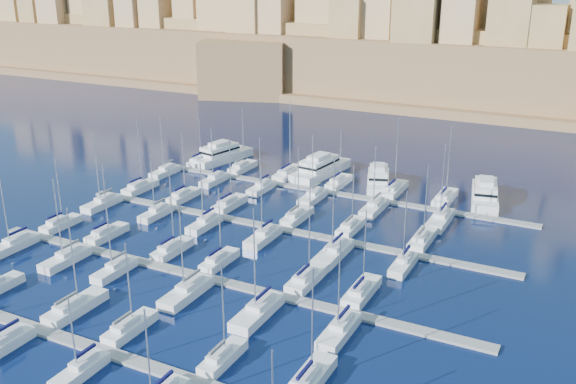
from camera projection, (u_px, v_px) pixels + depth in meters
The scene contains 52 objects.
ground at pixel (250, 250), 106.19m from camera, with size 600.00×600.00×0.00m, color black.
pontoon_near at pixel (109, 353), 77.54m from camera, with size 84.00×2.00×0.40m, color slate.
pontoon_mid_near at pixel (210, 279), 96.04m from camera, with size 84.00×2.00×0.40m, color slate.
pontoon_mid_far at pixel (278, 228), 114.54m from camera, with size 84.00×2.00×0.40m, color slate.
pontoon_far at pixel (328, 192), 133.03m from camera, with size 84.00×2.00×0.40m, color slate.
sailboat_2 at pixel (75, 307), 86.95m from camera, with size 2.94×9.80×15.27m.
sailboat_3 at pixel (130, 327), 82.12m from camera, with size 2.53×8.43×12.54m.
sailboat_4 at pixel (223, 357), 75.79m from camera, with size 2.35×7.84×13.15m.
sailboat_5 at pixel (309, 379), 71.73m from camera, with size 2.82×9.40×14.54m.
sailboat_8 at pixel (1, 345), 78.21m from camera, with size 2.64×8.81×12.41m.
sailboat_9 at pixel (81, 370), 73.39m from camera, with size 2.30×7.66×10.55m.
sailboat_12 at pixel (61, 224), 115.15m from camera, with size 2.44×8.15×13.34m.
sailboat_13 at pixel (107, 234), 110.88m from camera, with size 2.61×8.71×13.52m.
sailboat_14 at pixel (172, 249), 104.86m from camera, with size 2.58×8.60×14.88m.
sailboat_15 at pixel (219, 260), 100.80m from camera, with size 2.50×8.32×12.89m.
sailboat_16 at pixel (307, 278), 95.03m from camera, with size 2.96×9.85×16.40m.
sailboat_17 at pixel (362, 292), 91.14m from camera, with size 2.82×9.40×13.20m.
sailboat_18 at pixel (13, 245), 106.33m from camera, with size 2.78×9.28×12.72m.
sailboat_19 at pixel (66, 259), 101.40m from camera, with size 2.72×9.07×14.48m.
sailboat_20 at pixel (115, 270), 97.69m from camera, with size 2.44×8.14×12.13m.
sailboat_21 at pixel (187, 292), 90.98m from camera, with size 2.97×9.91×14.53m.
sailboat_22 at pixel (258, 311), 85.83m from camera, with size 3.08×10.27×16.03m.
sailboat_23 at pixel (339, 331), 81.34m from camera, with size 2.75×9.16×13.80m.
sailboat_24 at pixel (140, 187), 134.18m from camera, with size 2.75×9.16×15.59m.
sailboat_25 at pixel (184, 196), 129.17m from camera, with size 2.59×8.65×13.77m.
sailboat_26 at pixel (230, 204), 124.90m from camera, with size 2.81×9.37×13.77m.
sailboat_27 at pixel (297, 217), 118.51m from camera, with size 2.73×9.10×14.12m.
sailboat_28 at pixel (351, 227), 113.74m from camera, with size 2.62×8.72×12.45m.
sailboat_29 at pixel (422, 239), 108.52m from camera, with size 2.81×9.37×14.07m.
sailboat_30 at pixel (102, 203), 125.21m from camera, with size 2.73×9.09×15.17m.
sailboat_31 at pixel (156, 213), 120.20m from camera, with size 2.42×8.05×12.65m.
sailboat_32 at pixel (205, 224), 115.24m from camera, with size 2.57×8.58×12.55m.
sailboat_33 at pixel (264, 237), 109.72m from camera, with size 2.77×9.25×14.06m.
sailboat_34 at pixel (334, 253), 103.46m from camera, with size 3.18×10.58×17.13m.
sailboat_35 at pixel (404, 264), 99.53m from camera, with size 2.52×8.41×13.25m.
sailboat_36 at pixel (200, 162), 152.00m from camera, with size 2.36×7.86×11.24m.
sailboat_37 at pixel (242, 167), 147.67m from camera, with size 2.76×9.20×14.72m.
sailboat_38 at pixel (289, 173), 143.27m from camera, with size 3.17×10.57×17.36m.
sailboat_39 at pixel (339, 182), 137.42m from camera, with size 2.77×9.22×12.68m.
sailboat_40 at pixel (394, 190), 132.80m from camera, with size 3.16×10.55×16.04m.
sailboat_41 at pixel (445, 198), 128.02m from camera, with size 3.02×10.06×15.60m.
sailboat_42 at pixel (165, 172), 144.55m from camera, with size 2.62×8.73×13.86m.
sailboat_43 at pixel (214, 180), 139.10m from camera, with size 2.52×8.41×12.82m.
sailboat_44 at pixel (262, 188), 134.01m from camera, with size 2.57×8.57×11.93m.
sailboat_45 at pixel (313, 197), 128.55m from camera, with size 2.78×9.28×14.03m.
sailboat_46 at pixel (374, 208), 122.87m from camera, with size 2.88×9.61×13.48m.
sailboat_47 at pixel (440, 219), 117.08m from camera, with size 3.08×10.25×15.62m.
motor_yacht_a at pixel (221, 154), 154.31m from camera, with size 8.43×17.41×5.25m.
motor_yacht_b at pixel (320, 168), 143.96m from camera, with size 7.65×18.86×5.25m.
motor_yacht_c at pixel (378, 179), 136.50m from camera, with size 9.12×15.68×5.25m.
motor_yacht_d at pixel (485, 193), 127.63m from camera, with size 8.04×17.15×5.25m.
fortified_city at pixel (465, 53), 231.93m from camera, with size 460.00×108.95×59.52m.
Camera 1 is at (49.52, -83.61, 44.35)m, focal length 40.00 mm.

